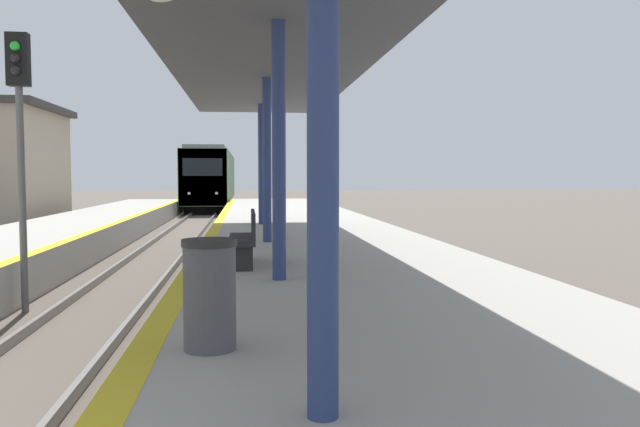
% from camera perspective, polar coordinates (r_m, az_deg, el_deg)
% --- Properties ---
extents(train, '(2.90, 21.36, 4.25)m').
position_cam_1_polar(train, '(47.96, -9.81, 3.18)').
color(train, black).
rests_on(train, ground).
extents(signal_mid, '(0.36, 0.31, 4.81)m').
position_cam_1_polar(signal_mid, '(11.97, -25.77, 7.75)').
color(signal_mid, '#595959').
rests_on(signal_mid, ground).
extents(station_canopy, '(4.16, 21.03, 3.95)m').
position_cam_1_polar(station_canopy, '(11.94, -4.50, 14.36)').
color(station_canopy, navy).
rests_on(station_canopy, platform_right).
extents(trash_bin, '(0.48, 0.48, 0.97)m').
position_cam_1_polar(trash_bin, '(5.60, -10.06, -7.27)').
color(trash_bin, '#4C4C51').
rests_on(trash_bin, platform_right).
extents(bench, '(0.44, 1.72, 0.92)m').
position_cam_1_polar(bench, '(10.72, -6.78, -2.10)').
color(bench, '#28282D').
rests_on(bench, platform_right).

